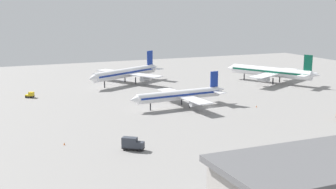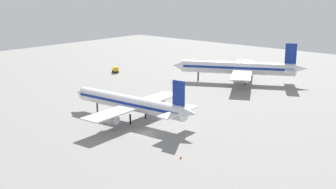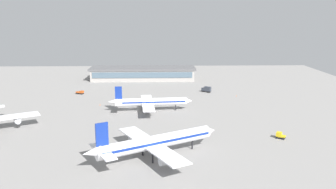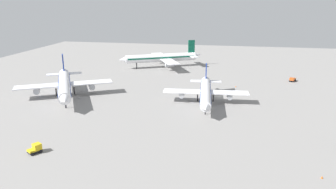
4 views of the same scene
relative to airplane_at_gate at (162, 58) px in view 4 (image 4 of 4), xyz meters
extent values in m
plane|color=gray|center=(-51.06, -34.15, -5.28)|extent=(288.00, 288.00, 0.00)
cylinder|color=white|center=(-0.25, 0.47, 0.00)|extent=(22.37, 37.50, 4.40)
cone|color=white|center=(-10.09, 19.38, 0.00)|extent=(5.74, 5.83, 4.18)
cone|color=white|center=(9.60, -18.43, 0.66)|extent=(5.66, 6.50, 3.52)
cube|color=#0C593F|center=(-0.25, 0.47, 0.33)|extent=(21.71, 36.13, 0.79)
cube|color=white|center=(0.68, -1.30, -0.44)|extent=(36.65, 23.22, 0.40)
cylinder|color=#A5A8AD|center=(-8.76, -6.21, -1.98)|extent=(4.55, 5.73, 2.42)
cylinder|color=#A5A8AD|center=(10.11, 3.61, -1.98)|extent=(4.55, 5.73, 2.42)
cube|color=white|center=(8.07, -15.49, 0.44)|extent=(15.13, 10.20, 0.32)
cube|color=#0C593F|center=(8.07, -15.49, 5.72)|extent=(2.19, 3.62, 7.04)
cylinder|color=black|center=(-6.71, 12.89, -3.74)|extent=(0.53, 0.53, 3.08)
cylinder|color=black|center=(-1.89, -3.99, -3.74)|extent=(0.53, 0.53, 3.08)
cylinder|color=black|center=(4.35, -0.74, -3.74)|extent=(0.53, 0.53, 3.08)
cylinder|color=white|center=(-61.35, -29.47, -0.92)|extent=(33.22, 6.23, 3.63)
cone|color=white|center=(-78.91, -30.86, -0.92)|extent=(3.90, 3.73, 3.45)
cone|color=white|center=(-43.80, -28.08, -0.37)|extent=(4.76, 3.26, 2.91)
cube|color=navy|center=(-61.35, -29.47, -0.64)|extent=(31.91, 6.20, 0.65)
cube|color=white|center=(-59.70, -29.34, -1.28)|extent=(7.75, 31.71, 0.33)
cylinder|color=#A5A8AD|center=(-59.01, -38.10, -2.55)|extent=(4.44, 2.33, 2.00)
cylinder|color=#A5A8AD|center=(-60.40, -20.58, -2.55)|extent=(4.44, 2.33, 2.00)
cube|color=white|center=(-46.53, -28.30, -0.55)|extent=(3.94, 12.75, 0.26)
cube|color=navy|center=(-46.53, -28.30, 3.81)|extent=(3.19, 0.64, 5.82)
cylinder|color=black|center=(-72.88, -30.39, -4.01)|extent=(0.44, 0.44, 2.54)
cylinder|color=black|center=(-58.49, -32.16, -4.01)|extent=(0.44, 0.44, 2.54)
cylinder|color=black|center=(-58.95, -26.36, -4.01)|extent=(0.44, 0.44, 2.54)
cylinder|color=white|center=(-64.01, 24.96, -0.14)|extent=(36.21, 22.37, 4.28)
cone|color=white|center=(-82.22, 15.04, -0.14)|extent=(5.70, 5.62, 4.06)
cone|color=white|center=(-45.81, 34.88, 0.50)|extent=(6.33, 5.56, 3.42)
cube|color=navy|center=(-64.01, 24.96, 0.18)|extent=(34.88, 21.70, 0.77)
cube|color=white|center=(-62.31, 25.89, -0.57)|extent=(23.14, 35.43, 0.39)
cylinder|color=#A5A8AD|center=(-57.36, 16.80, -2.07)|extent=(5.57, 4.49, 2.35)
cylinder|color=#A5A8AD|center=(-67.26, 34.98, -2.07)|extent=(5.57, 4.49, 2.35)
cube|color=white|center=(-48.64, 33.33, 0.28)|extent=(10.13, 14.65, 0.31)
cube|color=navy|center=(-48.64, 33.33, 5.42)|extent=(3.50, 2.19, 6.85)
cylinder|color=black|center=(-75.97, 18.45, -3.78)|extent=(0.51, 0.51, 3.00)
cylinder|color=black|center=(-59.64, 23.44, -3.78)|extent=(0.51, 0.51, 3.00)
cylinder|color=black|center=(-62.92, 29.45, -3.78)|extent=(0.51, 0.51, 3.00)
cube|color=black|center=(-20.17, -66.76, -4.73)|extent=(4.79, 3.50, 0.30)
cube|color=#BF4C19|center=(-21.36, -66.25, -3.98)|extent=(2.41, 2.46, 1.20)
cube|color=#3F596B|center=(-22.11, -65.92, -3.74)|extent=(0.71, 1.50, 0.67)
cube|color=#BF4C19|center=(-19.35, -67.12, -4.28)|extent=(3.14, 2.78, 0.60)
cylinder|color=black|center=(-21.96, -67.02, -4.88)|extent=(0.85, 0.59, 0.80)
cylinder|color=black|center=(-21.20, -65.28, -4.88)|extent=(0.85, 0.59, 0.80)
cylinder|color=black|center=(-19.14, -68.25, -4.88)|extent=(0.85, 0.59, 0.80)
cylinder|color=black|center=(-18.38, -66.51, -4.88)|extent=(0.85, 0.59, 0.80)
cube|color=black|center=(-109.13, 9.17, -4.73)|extent=(3.72, 3.30, 0.30)
cube|color=gold|center=(-108.54, 8.80, -3.78)|extent=(2.53, 2.56, 1.60)
cube|color=#3F596B|center=(-107.85, 8.37, -3.46)|extent=(0.91, 1.40, 0.90)
cube|color=gold|center=(-109.90, 9.65, -4.33)|extent=(2.19, 2.35, 0.50)
cylinder|color=black|center=(-107.68, 9.39, -4.88)|extent=(0.84, 0.68, 0.80)
cylinder|color=black|center=(-108.69, 7.77, -4.88)|extent=(0.84, 0.68, 0.80)
cylinder|color=black|center=(-109.58, 10.57, -4.88)|extent=(0.84, 0.68, 0.80)
cylinder|color=black|center=(-110.59, 8.96, -4.88)|extent=(0.84, 0.68, 0.80)
cone|color=#EA590C|center=(-107.93, -58.38, -4.98)|extent=(0.44, 0.44, 0.60)
cone|color=#EA590C|center=(-35.77, -40.63, -4.98)|extent=(0.44, 0.44, 0.60)
camera|label=1|loc=(-127.43, -173.24, 30.83)|focal=47.99mm
camera|label=2|loc=(13.41, -101.37, 27.50)|focal=45.95mm
camera|label=3|loc=(-64.75, 127.82, 38.47)|focal=37.30mm
camera|label=4|loc=(-174.00, -37.58, 31.85)|focal=34.27mm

